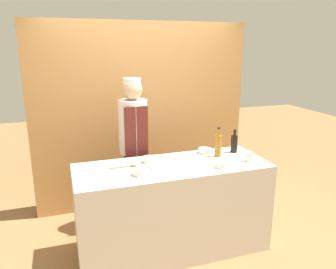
{
  "coord_description": "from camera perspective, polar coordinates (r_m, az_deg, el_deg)",
  "views": [
    {
      "loc": [
        -1.02,
        -2.9,
        2.1
      ],
      "look_at": [
        0.0,
        0.15,
        1.23
      ],
      "focal_mm": 35.0,
      "sensor_mm": 36.0,
      "label": 1
    }
  ],
  "objects": [
    {
      "name": "cabinet_wall",
      "position": [
        4.34,
        -4.52,
        3.18
      ],
      "size": [
        2.81,
        0.18,
        2.4
      ],
      "color": "#B7844C",
      "rests_on": "ground_plane"
    },
    {
      "name": "sauce_bowl_green",
      "position": [
        3.36,
        -3.43,
        -4.33
      ],
      "size": [
        0.12,
        0.12,
        0.06
      ],
      "color": "silver",
      "rests_on": "counter"
    },
    {
      "name": "cup_cream",
      "position": [
        3.47,
        13.91,
        -3.78
      ],
      "size": [
        0.07,
        0.07,
        0.1
      ],
      "color": "silver",
      "rests_on": "counter"
    },
    {
      "name": "sauce_bowl_red",
      "position": [
        3.26,
        9.3,
        -5.23
      ],
      "size": [
        0.13,
        0.13,
        0.05
      ],
      "color": "silver",
      "rests_on": "counter"
    },
    {
      "name": "bottle_soy",
      "position": [
        3.72,
        11.46,
        -1.51
      ],
      "size": [
        0.07,
        0.07,
        0.26
      ],
      "color": "black",
      "rests_on": "counter"
    },
    {
      "name": "counter",
      "position": [
        3.48,
        0.78,
        -12.67
      ],
      "size": [
        1.95,
        0.73,
        0.95
      ],
      "color": "beige",
      "rests_on": "ground_plane"
    },
    {
      "name": "sauce_bowl_brown",
      "position": [
        3.04,
        -4.89,
        -6.49
      ],
      "size": [
        0.13,
        0.13,
        0.06
      ],
      "color": "silver",
      "rests_on": "counter"
    },
    {
      "name": "chef_center",
      "position": [
        3.79,
        -5.98,
        -2.13
      ],
      "size": [
        0.33,
        0.33,
        1.76
      ],
      "color": "#28282D",
      "rests_on": "ground_plane"
    },
    {
      "name": "wooden_spoon",
      "position": [
        3.26,
        -6.98,
        -5.42
      ],
      "size": [
        0.28,
        0.05,
        0.03
      ],
      "color": "#B2844C",
      "rests_on": "counter"
    },
    {
      "name": "cutting_board",
      "position": [
        3.18,
        0.65,
        -5.91
      ],
      "size": [
        0.39,
        0.18,
        0.02
      ],
      "color": "white",
      "rests_on": "counter"
    },
    {
      "name": "sauce_bowl_white",
      "position": [
        3.66,
        6.44,
        -2.79
      ],
      "size": [
        0.15,
        0.15,
        0.05
      ],
      "color": "silver",
      "rests_on": "counter"
    },
    {
      "name": "ground_plane",
      "position": [
        3.73,
        0.75,
        -19.12
      ],
      "size": [
        14.0,
        14.0,
        0.0
      ],
      "primitive_type": "plane",
      "color": "olive"
    },
    {
      "name": "bottle_amber",
      "position": [
        3.54,
        8.72,
        -1.83
      ],
      "size": [
        0.07,
        0.07,
        0.33
      ],
      "color": "#9E661E",
      "rests_on": "counter"
    }
  ]
}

